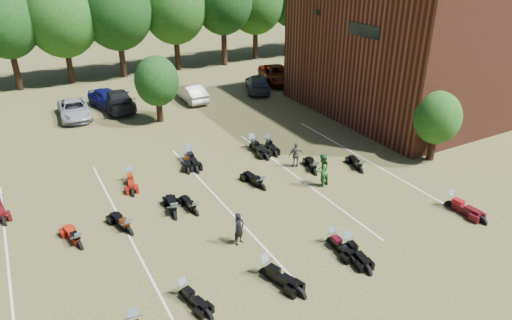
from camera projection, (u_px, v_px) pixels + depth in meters
ground at (298, 211)px, 22.93m from camera, size 160.00×160.00×0.00m
car_2 at (74, 109)px, 34.66m from camera, size 2.46×4.90×1.33m
car_3 at (117, 99)px, 36.44m from camera, size 2.47×5.53×1.58m
car_4 at (108, 99)px, 36.53m from camera, size 2.91×4.90×1.56m
car_5 at (192, 93)px, 38.31m from camera, size 1.56×4.33×1.42m
car_6 at (277, 74)px, 43.27m from camera, size 3.98×6.05×1.55m
car_7 at (258, 83)px, 40.80m from camera, size 3.78×5.25×1.41m
person_black at (239, 229)px, 20.16m from camera, size 0.66×0.55×1.56m
person_green at (322, 170)px, 24.89m from camera, size 1.06×0.91×1.90m
person_grey at (296, 155)px, 27.08m from camera, size 0.98×0.60×1.55m
motorcycle_2 at (184, 296)px, 17.45m from camera, size 1.14×2.13×1.13m
motorcycle_3 at (266, 275)px, 18.55m from camera, size 1.43×2.51×1.33m
motorcycle_4 at (347, 250)px, 20.06m from camera, size 1.05×2.30×1.24m
motorcycle_5 at (331, 244)px, 20.47m from camera, size 0.79×2.19×1.20m
motorcycle_6 at (450, 207)px, 23.27m from camera, size 0.91×2.41×1.32m
motorcycle_7 at (80, 247)px, 20.23m from camera, size 1.15×2.22×1.18m
motorcycle_8 at (129, 233)px, 21.20m from camera, size 1.24×2.29×1.22m
motorcycle_9 at (195, 214)px, 22.68m from camera, size 0.86×2.05×1.11m
motorcycle_10 at (175, 217)px, 22.40m from camera, size 1.03×2.31×1.24m
motorcycle_11 at (262, 189)px, 24.97m from camera, size 1.04×2.29×1.23m
motorcycle_12 at (315, 174)px, 26.58m from camera, size 1.30×2.20×1.17m
motorcycle_13 at (360, 172)px, 26.81m from camera, size 1.17×2.16×1.15m
motorcycle_15 at (130, 181)px, 25.77m from camera, size 1.10×2.32×1.24m
motorcycle_16 at (189, 160)px, 28.26m from camera, size 1.06×2.52×1.36m
motorcycle_17 at (187, 161)px, 28.07m from camera, size 1.32×2.27×1.21m
motorcycle_19 at (252, 148)px, 29.79m from camera, size 0.84×2.51×1.39m
motorcycle_20 at (268, 146)px, 30.10m from camera, size 1.09×2.23×1.19m
brick_building at (463, 34)px, 37.29m from camera, size 25.40×15.20×10.70m
tree_line at (119, 11)px, 42.56m from camera, size 56.00×6.00×9.79m
young_tree_near_building at (437, 118)px, 27.11m from camera, size 2.80×2.80×4.16m
young_tree_midfield at (157, 81)px, 32.90m from camera, size 3.20×3.20×4.70m
parking_lines at (218, 199)px, 23.98m from camera, size 20.10×14.00×0.01m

